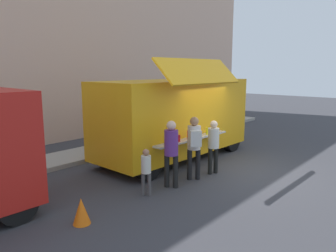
{
  "coord_description": "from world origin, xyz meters",
  "views": [
    {
      "loc": [
        -8.71,
        -4.68,
        3.09
      ],
      "look_at": [
        -1.0,
        1.99,
        1.3
      ],
      "focal_mm": 34.6,
      "sensor_mm": 36.0,
      "label": 1
    }
  ],
  "objects_px": {
    "customer_front_ordering": "(213,142)",
    "child_near_queue": "(146,168)",
    "traffic_cone_orange": "(81,211)",
    "customer_mid_with_backpack": "(194,142)",
    "customer_rear_waiting": "(171,148)",
    "trash_bin": "(194,123)",
    "food_truck_main": "(175,116)"
  },
  "relations": [
    {
      "from": "customer_front_ordering",
      "to": "child_near_queue",
      "type": "relative_size",
      "value": 1.36
    },
    {
      "from": "traffic_cone_orange",
      "to": "customer_mid_with_backpack",
      "type": "relative_size",
      "value": 0.31
    },
    {
      "from": "traffic_cone_orange",
      "to": "customer_rear_waiting",
      "type": "height_order",
      "value": "customer_rear_waiting"
    },
    {
      "from": "trash_bin",
      "to": "child_near_queue",
      "type": "height_order",
      "value": "child_near_queue"
    },
    {
      "from": "child_near_queue",
      "to": "traffic_cone_orange",
      "type": "bearing_deg",
      "value": 153.6
    },
    {
      "from": "customer_mid_with_backpack",
      "to": "customer_front_ordering",
      "type": "bearing_deg",
      "value": -51.8
    },
    {
      "from": "traffic_cone_orange",
      "to": "customer_rear_waiting",
      "type": "distance_m",
      "value": 2.88
    },
    {
      "from": "trash_bin",
      "to": "customer_mid_with_backpack",
      "type": "relative_size",
      "value": 0.55
    },
    {
      "from": "customer_mid_with_backpack",
      "to": "customer_rear_waiting",
      "type": "distance_m",
      "value": 0.87
    },
    {
      "from": "child_near_queue",
      "to": "food_truck_main",
      "type": "bearing_deg",
      "value": -0.34
    },
    {
      "from": "food_truck_main",
      "to": "customer_front_ordering",
      "type": "height_order",
      "value": "food_truck_main"
    },
    {
      "from": "food_truck_main",
      "to": "customer_rear_waiting",
      "type": "xyz_separation_m",
      "value": [
        -2.26,
        -1.75,
        -0.43
      ]
    },
    {
      "from": "food_truck_main",
      "to": "customer_front_ordering",
      "type": "relative_size",
      "value": 3.67
    },
    {
      "from": "food_truck_main",
      "to": "customer_mid_with_backpack",
      "type": "height_order",
      "value": "food_truck_main"
    },
    {
      "from": "traffic_cone_orange",
      "to": "customer_front_ordering",
      "type": "bearing_deg",
      "value": -2.97
    },
    {
      "from": "customer_front_ordering",
      "to": "traffic_cone_orange",
      "type": "bearing_deg",
      "value": 107.41
    },
    {
      "from": "customer_rear_waiting",
      "to": "child_near_queue",
      "type": "bearing_deg",
      "value": 146.83
    },
    {
      "from": "customer_front_ordering",
      "to": "food_truck_main",
      "type": "bearing_deg",
      "value": 4.05
    },
    {
      "from": "customer_rear_waiting",
      "to": "child_near_queue",
      "type": "height_order",
      "value": "customer_rear_waiting"
    },
    {
      "from": "trash_bin",
      "to": "customer_rear_waiting",
      "type": "distance_m",
      "value": 7.7
    },
    {
      "from": "food_truck_main",
      "to": "customer_rear_waiting",
      "type": "distance_m",
      "value": 2.9
    },
    {
      "from": "child_near_queue",
      "to": "customer_mid_with_backpack",
      "type": "bearing_deg",
      "value": -35.37
    },
    {
      "from": "food_truck_main",
      "to": "traffic_cone_orange",
      "type": "height_order",
      "value": "food_truck_main"
    },
    {
      "from": "customer_front_ordering",
      "to": "customer_rear_waiting",
      "type": "distance_m",
      "value": 1.71
    },
    {
      "from": "traffic_cone_orange",
      "to": "food_truck_main",
      "type": "bearing_deg",
      "value": 18.95
    },
    {
      "from": "trash_bin",
      "to": "customer_front_ordering",
      "type": "xyz_separation_m",
      "value": [
        -4.82,
        -4.28,
        0.47
      ]
    },
    {
      "from": "traffic_cone_orange",
      "to": "customer_front_ordering",
      "type": "xyz_separation_m",
      "value": [
        4.46,
        -0.23,
        0.69
      ]
    },
    {
      "from": "food_truck_main",
      "to": "customer_rear_waiting",
      "type": "height_order",
      "value": "food_truck_main"
    },
    {
      "from": "child_near_queue",
      "to": "trash_bin",
      "type": "bearing_deg",
      "value": -0.02
    },
    {
      "from": "customer_mid_with_backpack",
      "to": "food_truck_main",
      "type": "bearing_deg",
      "value": 7.74
    },
    {
      "from": "food_truck_main",
      "to": "customer_mid_with_backpack",
      "type": "xyz_separation_m",
      "value": [
        -1.4,
        -1.86,
        -0.4
      ]
    },
    {
      "from": "customer_mid_with_backpack",
      "to": "trash_bin",
      "type": "bearing_deg",
      "value": -8.75
    }
  ]
}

